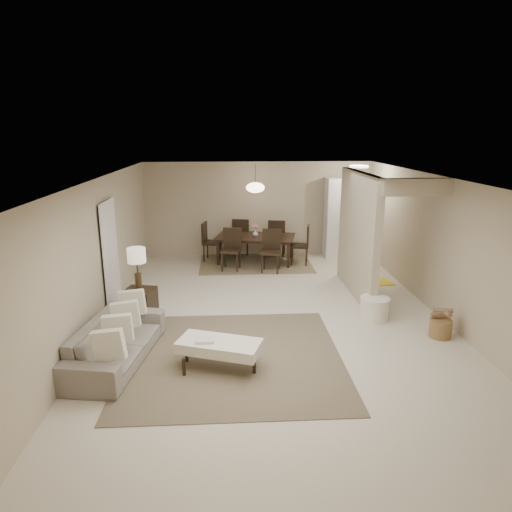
{
  "coord_description": "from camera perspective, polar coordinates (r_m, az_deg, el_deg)",
  "views": [
    {
      "loc": [
        -0.78,
        -7.57,
        3.26
      ],
      "look_at": [
        -0.3,
        0.49,
        1.05
      ],
      "focal_mm": 32.0,
      "sensor_mm": 36.0,
      "label": 1
    }
  ],
  "objects": [
    {
      "name": "floor",
      "position": [
        8.28,
        2.31,
        -7.9
      ],
      "size": [
        9.0,
        9.0,
        0.0
      ],
      "primitive_type": "plane",
      "color": "beige",
      "rests_on": "ground"
    },
    {
      "name": "ceiling",
      "position": [
        7.64,
        2.51,
        9.59
      ],
      "size": [
        9.0,
        9.0,
        0.0
      ],
      "primitive_type": "plane",
      "rotation": [
        3.14,
        0.0,
        0.0
      ],
      "color": "white",
      "rests_on": "back_wall"
    },
    {
      "name": "back_wall",
      "position": [
        12.26,
        0.28,
        5.88
      ],
      "size": [
        6.0,
        0.0,
        6.0
      ],
      "primitive_type": "plane",
      "rotation": [
        1.57,
        0.0,
        0.0
      ],
      "color": "#BFAF90",
      "rests_on": "floor"
    },
    {
      "name": "left_wall",
      "position": [
        8.14,
        -19.12,
        0.14
      ],
      "size": [
        0.0,
        9.0,
        9.0
      ],
      "primitive_type": "plane",
      "rotation": [
        1.57,
        0.0,
        1.57
      ],
      "color": "#BFAF90",
      "rests_on": "floor"
    },
    {
      "name": "right_wall",
      "position": [
        8.7,
        22.48,
        0.76
      ],
      "size": [
        0.0,
        9.0,
        9.0
      ],
      "primitive_type": "plane",
      "rotation": [
        1.57,
        0.0,
        -1.57
      ],
      "color": "#BFAF90",
      "rests_on": "floor"
    },
    {
      "name": "partition",
      "position": [
        9.4,
        12.61,
        2.6
      ],
      "size": [
        0.15,
        2.5,
        2.5
      ],
      "primitive_type": "cube",
      "color": "#BFAF90",
      "rests_on": "floor"
    },
    {
      "name": "doorway",
      "position": [
        8.75,
        -17.78,
        -0.28
      ],
      "size": [
        0.04,
        0.9,
        2.04
      ],
      "primitive_type": "cube",
      "color": "black",
      "rests_on": "floor"
    },
    {
      "name": "pantry_cabinet",
      "position": [
        12.33,
        11.39,
        4.69
      ],
      "size": [
        1.2,
        0.55,
        2.1
      ],
      "primitive_type": "cube",
      "color": "white",
      "rests_on": "floor"
    },
    {
      "name": "flush_light",
      "position": [
        11.23,
        12.75,
        10.86
      ],
      "size": [
        0.44,
        0.44,
        0.05
      ],
      "primitive_type": "cylinder",
      "color": "white",
      "rests_on": "ceiling"
    },
    {
      "name": "living_rug",
      "position": [
        6.99,
        -2.84,
        -12.49
      ],
      "size": [
        3.2,
        3.2,
        0.01
      ],
      "primitive_type": "cube",
      "color": "brown",
      "rests_on": "floor"
    },
    {
      "name": "sofa",
      "position": [
        7.05,
        -17.04,
        -10.19
      ],
      "size": [
        2.2,
        1.14,
        0.61
      ],
      "primitive_type": "imported",
      "rotation": [
        0.0,
        0.0,
        1.41
      ],
      "color": "gray",
      "rests_on": "floor"
    },
    {
      "name": "ottoman_bench",
      "position": [
        6.57,
        -4.62,
        -11.2
      ],
      "size": [
        1.27,
        0.89,
        0.42
      ],
      "rotation": [
        0.0,
        0.0,
        -0.34
      ],
      "color": "white",
      "rests_on": "living_rug"
    },
    {
      "name": "side_table",
      "position": [
        8.45,
        -14.3,
        -5.86
      ],
      "size": [
        0.61,
        0.61,
        0.56
      ],
      "primitive_type": "cube",
      "rotation": [
        0.0,
        0.0,
        -0.23
      ],
      "color": "black",
      "rests_on": "floor"
    },
    {
      "name": "table_lamp",
      "position": [
        8.19,
        -14.69,
        -0.37
      ],
      "size": [
        0.32,
        0.32,
        0.76
      ],
      "color": "#48341F",
      "rests_on": "side_table"
    },
    {
      "name": "round_pouf",
      "position": [
        8.47,
        14.59,
        -6.38
      ],
      "size": [
        0.52,
        0.52,
        0.4
      ],
      "primitive_type": "cylinder",
      "color": "white",
      "rests_on": "floor"
    },
    {
      "name": "wicker_basket",
      "position": [
        8.13,
        22.05,
        -8.38
      ],
      "size": [
        0.42,
        0.42,
        0.3
      ],
      "primitive_type": "cylinder",
      "rotation": [
        0.0,
        0.0,
        0.22
      ],
      "color": "brown",
      "rests_on": "floor"
    },
    {
      "name": "dining_rug",
      "position": [
        11.75,
        -0.08,
        -0.77
      ],
      "size": [
        2.8,
        2.1,
        0.01
      ],
      "primitive_type": "cube",
      "color": "#726346",
      "rests_on": "floor"
    },
    {
      "name": "dining_table",
      "position": [
        11.66,
        -0.08,
        0.83
      ],
      "size": [
        2.14,
        1.47,
        0.69
      ],
      "primitive_type": "imported",
      "rotation": [
        0.0,
        0.0,
        -0.21
      ],
      "color": "black",
      "rests_on": "dining_rug"
    },
    {
      "name": "dining_chairs",
      "position": [
        11.62,
        -0.08,
        1.59
      ],
      "size": [
        2.74,
        2.2,
        1.01
      ],
      "color": "black",
      "rests_on": "dining_rug"
    },
    {
      "name": "vase",
      "position": [
        11.56,
        -0.08,
        2.86
      ],
      "size": [
        0.18,
        0.18,
        0.16
      ],
      "primitive_type": "imported",
      "rotation": [
        0.0,
        0.0,
        0.27
      ],
      "color": "white",
      "rests_on": "dining_table"
    },
    {
      "name": "yellow_mat",
      "position": [
        10.51,
        14.24,
        -3.21
      ],
      "size": [
        0.96,
        0.67,
        0.01
      ],
      "primitive_type": "cube",
      "rotation": [
        0.0,
        0.0,
        0.15
      ],
      "color": "yellow",
      "rests_on": "floor"
    },
    {
      "name": "pendant_light",
      "position": [
        11.36,
        -0.09,
        8.55
      ],
      "size": [
        0.46,
        0.46,
        0.71
      ],
      "color": "#48341F",
      "rests_on": "ceiling"
    }
  ]
}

